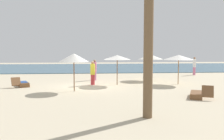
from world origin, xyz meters
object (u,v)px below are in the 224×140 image
at_px(umbrella_2, 74,58).
at_px(umbrella_3, 117,57).
at_px(person_1, 95,70).
at_px(person_2, 194,66).
at_px(umbrella_1, 151,57).
at_px(person_3, 93,73).
at_px(lounger_1, 198,94).
at_px(lounger_0, 23,84).
at_px(umbrella_0, 179,57).

relative_size(umbrella_2, umbrella_3, 1.08).
bearing_deg(umbrella_2, person_1, 75.85).
bearing_deg(person_2, umbrella_2, -143.28).
distance_m(umbrella_2, umbrella_3, 3.77).
distance_m(umbrella_1, person_3, 5.38).
xyz_separation_m(umbrella_2, lounger_1, (6.65, -2.53, -1.88)).
relative_size(umbrella_1, umbrella_3, 0.99).
distance_m(umbrella_2, person_3, 3.02).
height_order(person_1, person_3, person_3).
height_order(umbrella_2, person_1, umbrella_2).
bearing_deg(lounger_1, umbrella_1, 95.88).
xyz_separation_m(umbrella_3, person_2, (8.30, 5.91, -1.05)).
bearing_deg(umbrella_2, lounger_0, 149.34).
relative_size(lounger_0, person_2, 1.00).
bearing_deg(person_3, lounger_1, -42.55).
bearing_deg(person_3, umbrella_3, -3.61).
relative_size(umbrella_0, person_1, 1.29).
bearing_deg(lounger_0, person_2, 22.44).
height_order(umbrella_0, person_3, umbrella_0).
height_order(umbrella_3, person_3, umbrella_3).
bearing_deg(lounger_1, umbrella_3, 127.24).
relative_size(umbrella_1, lounger_1, 1.21).
distance_m(lounger_1, person_2, 11.80).
xyz_separation_m(umbrella_2, person_3, (1.13, 2.54, -1.19)).
height_order(person_2, person_3, person_2).
height_order(umbrella_2, umbrella_3, umbrella_2).
bearing_deg(umbrella_0, lounger_0, -179.17).
distance_m(umbrella_0, lounger_1, 5.25).
xyz_separation_m(umbrella_0, person_3, (-6.24, 0.18, -1.10)).
relative_size(umbrella_3, lounger_1, 1.22).
bearing_deg(umbrella_0, person_3, 178.32).
distance_m(umbrella_3, person_1, 3.32).
distance_m(lounger_0, person_2, 16.12).
height_order(umbrella_2, person_3, umbrella_2).
height_order(lounger_0, person_3, person_3).
distance_m(lounger_1, person_3, 7.53).
height_order(umbrella_3, lounger_0, umbrella_3).
height_order(lounger_1, person_1, person_1).
height_order(umbrella_0, umbrella_3, umbrella_0).
distance_m(umbrella_0, umbrella_2, 7.74).
distance_m(umbrella_2, lounger_1, 7.36).
distance_m(umbrella_3, person_2, 10.24).
distance_m(umbrella_1, person_1, 4.74).
height_order(lounger_0, person_1, person_1).
xyz_separation_m(umbrella_3, person_3, (-1.75, 0.11, -1.11)).
bearing_deg(person_1, umbrella_3, -59.51).
distance_m(lounger_1, person_1, 9.37).
relative_size(umbrella_0, umbrella_3, 1.02).
bearing_deg(umbrella_1, umbrella_0, -58.91).
xyz_separation_m(umbrella_2, person_1, (1.29, 5.13, -1.19)).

